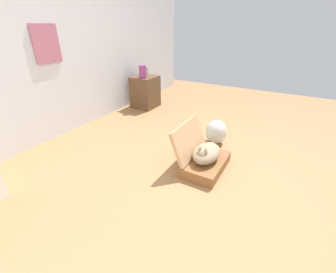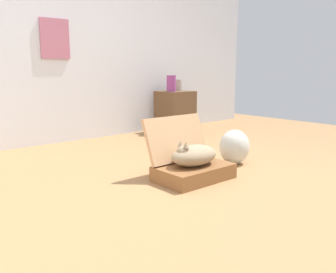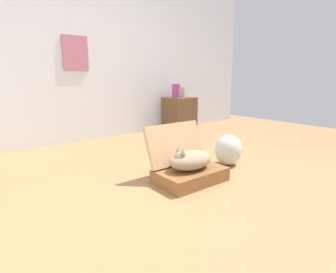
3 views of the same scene
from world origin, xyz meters
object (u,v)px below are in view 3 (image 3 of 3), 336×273
(suitcase_base, at_px, (190,175))
(cat, at_px, (190,160))
(side_table, at_px, (179,115))
(plastic_bag_white, at_px, (228,150))
(vase_tall, at_px, (176,91))
(vase_short, at_px, (183,92))

(suitcase_base, bearing_deg, cat, 177.16)
(cat, relative_size, side_table, 0.87)
(cat, bearing_deg, plastic_bag_white, 9.67)
(side_table, bearing_deg, vase_tall, -159.36)
(suitcase_base, xyz_separation_m, plastic_bag_white, (0.67, 0.11, 0.11))
(plastic_bag_white, bearing_deg, vase_tall, 68.63)
(plastic_bag_white, distance_m, side_table, 1.90)
(suitcase_base, xyz_separation_m, cat, (-0.01, 0.00, 0.15))
(suitcase_base, distance_m, vase_tall, 2.33)
(cat, height_order, vase_tall, vase_tall)
(plastic_bag_white, xyz_separation_m, vase_tall, (0.66, 1.69, 0.54))
(suitcase_base, bearing_deg, side_table, 52.04)
(vase_short, bearing_deg, side_table, -159.08)
(plastic_bag_white, relative_size, vase_tall, 1.48)
(suitcase_base, bearing_deg, plastic_bag_white, 9.81)
(cat, height_order, vase_short, vase_short)
(suitcase_base, relative_size, plastic_bag_white, 1.88)
(plastic_bag_white, xyz_separation_m, vase_short, (0.89, 1.77, 0.51))
(suitcase_base, distance_m, cat, 0.15)
(suitcase_base, xyz_separation_m, side_table, (1.44, 1.84, 0.24))
(cat, relative_size, vase_tall, 2.30)
(suitcase_base, xyz_separation_m, vase_short, (1.55, 1.89, 0.62))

